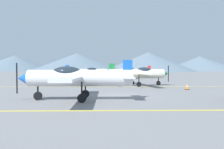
% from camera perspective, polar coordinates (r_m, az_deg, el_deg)
% --- Properties ---
extents(ground_plane, '(400.00, 400.00, 0.00)m').
position_cam_1_polar(ground_plane, '(15.22, 1.64, -6.05)').
color(ground_plane, slate).
extents(apron_line_near, '(80.00, 0.16, 0.01)m').
position_cam_1_polar(apron_line_near, '(10.48, 2.95, -9.55)').
color(apron_line_near, yellow).
rests_on(apron_line_near, ground_plane).
extents(apron_line_far, '(80.00, 0.16, 0.01)m').
position_cam_1_polar(apron_line_far, '(23.98, 0.60, -3.21)').
color(apron_line_far, yellow).
rests_on(apron_line_far, ground_plane).
extents(airplane_near, '(7.42, 8.57, 2.58)m').
position_cam_1_polar(airplane_near, '(13.90, -9.52, -0.79)').
color(airplane_near, silver).
rests_on(airplane_near, ground_plane).
extents(airplane_mid, '(7.55, 8.58, 2.58)m').
position_cam_1_polar(airplane_mid, '(25.08, 7.27, 0.30)').
color(airplane_mid, silver).
rests_on(airplane_mid, ground_plane).
extents(airplane_far, '(7.54, 8.61, 2.58)m').
position_cam_1_polar(airplane_far, '(35.01, -6.36, 0.68)').
color(airplane_far, white).
rests_on(airplane_far, ground_plane).
extents(airplane_back, '(7.54, 8.63, 2.58)m').
position_cam_1_polar(airplane_back, '(45.18, 5.67, 0.90)').
color(airplane_back, silver).
rests_on(airplane_back, ground_plane).
extents(traffic_cone_front, '(0.36, 0.36, 0.59)m').
position_cam_1_polar(traffic_cone_front, '(21.75, 19.32, -3.06)').
color(traffic_cone_front, black).
rests_on(traffic_cone_front, ground_plane).
extents(hill_left, '(59.06, 59.06, 11.75)m').
position_cam_1_polar(hill_left, '(177.64, -24.32, 2.75)').
color(hill_left, slate).
rests_on(hill_left, ground_plane).
extents(hill_centerleft, '(59.72, 59.72, 11.53)m').
position_cam_1_polar(hill_centerleft, '(136.85, -9.22, 3.19)').
color(hill_centerleft, slate).
rests_on(hill_centerleft, ground_plane).
extents(hill_centerright, '(60.50, 60.50, 12.48)m').
position_cam_1_polar(hill_centerright, '(142.02, 9.57, 3.33)').
color(hill_centerright, slate).
rests_on(hill_centerright, ground_plane).
extents(hill_right, '(56.65, 56.65, 11.29)m').
position_cam_1_polar(hill_right, '(177.82, 22.23, 2.69)').
color(hill_right, slate).
rests_on(hill_right, ground_plane).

